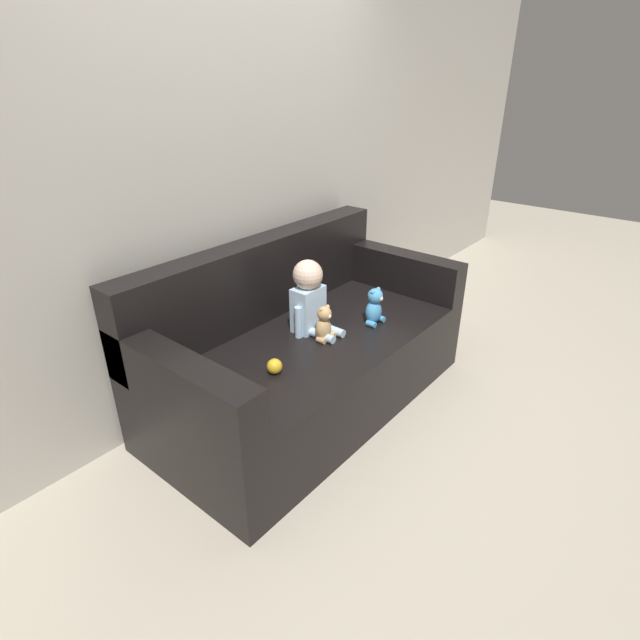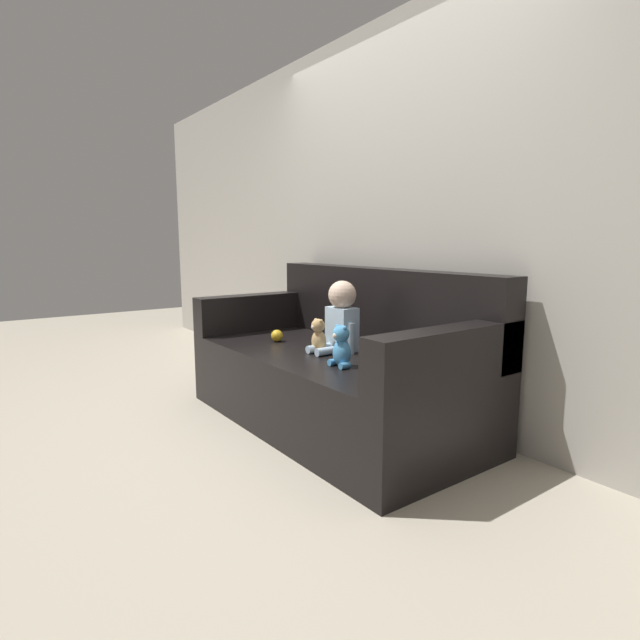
% 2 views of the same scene
% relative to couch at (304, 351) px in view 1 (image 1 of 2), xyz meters
% --- Properties ---
extents(ground_plane, '(12.00, 12.00, 0.00)m').
position_rel_couch_xyz_m(ground_plane, '(0.00, -0.06, -0.34)').
color(ground_plane, '#B7AD99').
extents(wall_back, '(8.00, 0.05, 2.60)m').
position_rel_couch_xyz_m(wall_back, '(0.00, 0.52, 0.96)').
color(wall_back, '#ADA89E').
rests_on(wall_back, ground_plane).
extents(couch, '(1.99, 0.98, 0.97)m').
position_rel_couch_xyz_m(couch, '(0.00, 0.00, 0.00)').
color(couch, black).
rests_on(couch, ground_plane).
extents(person_baby, '(0.26, 0.31, 0.44)m').
position_rel_couch_xyz_m(person_baby, '(0.04, -0.01, 0.35)').
color(person_baby, silver).
rests_on(person_baby, couch).
extents(teddy_bear_brown, '(0.12, 0.10, 0.21)m').
position_rel_couch_xyz_m(teddy_bear_brown, '(0.00, -0.16, 0.24)').
color(teddy_bear_brown, tan).
rests_on(teddy_bear_brown, couch).
extents(plush_toy_side, '(0.14, 0.11, 0.23)m').
position_rel_couch_xyz_m(plush_toy_side, '(0.36, -0.26, 0.25)').
color(plush_toy_side, '#4C9EDB').
rests_on(plush_toy_side, couch).
extents(toy_ball, '(0.08, 0.08, 0.08)m').
position_rel_couch_xyz_m(toy_ball, '(-0.44, -0.19, 0.18)').
color(toy_ball, gold).
rests_on(toy_ball, couch).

